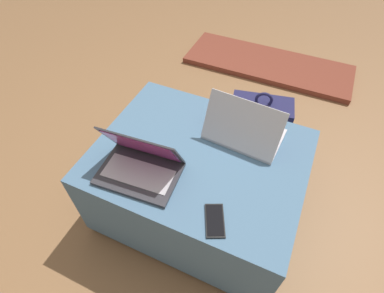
{
  "coord_description": "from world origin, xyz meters",
  "views": [
    {
      "loc": [
        0.32,
        -0.79,
        1.51
      ],
      "look_at": [
        -0.02,
        -0.04,
        0.56
      ],
      "focal_mm": 28.0,
      "sensor_mm": 36.0,
      "label": 1
    }
  ],
  "objects_px": {
    "laptop_far": "(244,131)",
    "cell_phone": "(215,220)",
    "laptop_near": "(140,164)",
    "backpack": "(256,132)"
  },
  "relations": [
    {
      "from": "laptop_far",
      "to": "cell_phone",
      "type": "relative_size",
      "value": 2.31
    },
    {
      "from": "laptop_near",
      "to": "backpack",
      "type": "relative_size",
      "value": 0.67
    },
    {
      "from": "laptop_far",
      "to": "backpack",
      "type": "bearing_deg",
      "value": -88.59
    },
    {
      "from": "laptop_far",
      "to": "backpack",
      "type": "relative_size",
      "value": 0.69
    },
    {
      "from": "backpack",
      "to": "cell_phone",
      "type": "bearing_deg",
      "value": 79.94
    },
    {
      "from": "laptop_far",
      "to": "cell_phone",
      "type": "bearing_deg",
      "value": 99.15
    },
    {
      "from": "laptop_near",
      "to": "cell_phone",
      "type": "height_order",
      "value": "laptop_near"
    },
    {
      "from": "laptop_far",
      "to": "backpack",
      "type": "height_order",
      "value": "laptop_far"
    },
    {
      "from": "laptop_near",
      "to": "laptop_far",
      "type": "height_order",
      "value": "laptop_far"
    },
    {
      "from": "laptop_near",
      "to": "backpack",
      "type": "distance_m",
      "value": 0.83
    }
  ]
}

